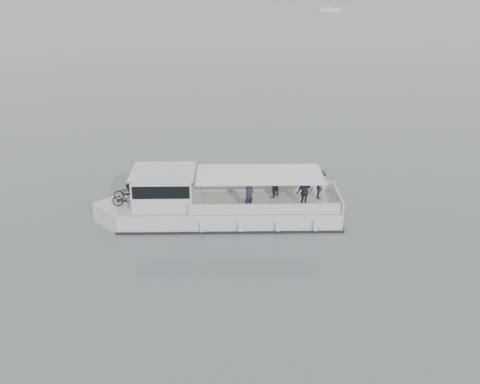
# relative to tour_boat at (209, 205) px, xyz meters

# --- Properties ---
(ground) EXTENTS (1400.00, 1400.00, 0.00)m
(ground) POSITION_rel_tour_boat_xyz_m (-4.02, 3.66, -0.86)
(ground) COLOR slate
(ground) RESTS_ON ground
(tour_boat) EXTENTS (12.61, 4.57, 5.25)m
(tour_boat) POSITION_rel_tour_boat_xyz_m (0.00, 0.00, 0.00)
(tour_boat) COLOR silver
(tour_boat) RESTS_ON ground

